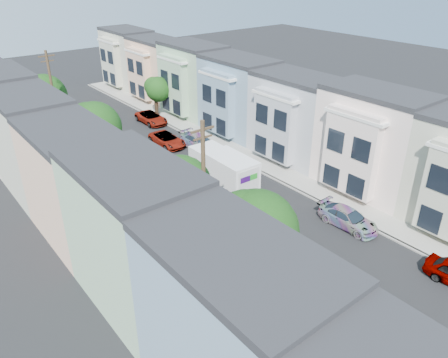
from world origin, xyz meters
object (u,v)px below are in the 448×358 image
object	(u,v)px
tree_far_r	(157,90)
tree_b	(255,233)
parked_left_d	(148,193)
parked_right_b	(348,218)
parked_left_b	(357,349)
tree_c	(179,189)
parked_left_c	(254,272)
fedex_truck	(224,169)
lead_sedan	(167,140)
utility_pole_far	(54,100)
tree_d	(94,129)
tree_e	(44,96)
parked_right_d	(151,118)
parked_right_c	(199,142)
utility_pole_near	(204,198)

from	to	relation	value
tree_far_r	tree_b	bearing A→B (deg)	-112.11
parked_left_d	parked_right_b	xyz separation A→B (m)	(9.80, -12.89, 0.03)
parked_left_b	tree_c	bearing A→B (deg)	90.12
tree_far_r	parked_left_c	bearing A→B (deg)	-110.82
fedex_truck	lead_sedan	distance (m)	11.50
utility_pole_far	tree_d	bearing A→B (deg)	-90.01
fedex_truck	lead_sedan	xyz separation A→B (m)	(1.28, 11.37, -1.19)
parked_left_c	tree_e	bearing A→B (deg)	98.47
parked_right_b	tree_b	bearing A→B (deg)	-173.36
tree_far_r	parked_left_b	world-z (taller)	tree_far_r
parked_left_c	parked_right_d	size ratio (longest dim) A/B	1.08
parked_left_d	parked_right_c	size ratio (longest dim) A/B	0.97
tree_e	parked_left_c	size ratio (longest dim) A/B	1.33
parked_left_c	parked_right_d	distance (m)	31.08
tree_e	fedex_truck	world-z (taller)	tree_e
tree_d	parked_right_d	bearing A→B (deg)	41.82
tree_d	tree_far_r	world-z (taller)	tree_d
lead_sedan	parked_right_d	distance (m)	7.59
fedex_truck	parked_right_d	distance (m)	18.99
tree_b	utility_pole_near	xyz separation A→B (m)	(0.00, 4.64, 0.10)
tree_d	parked_right_b	xyz separation A→B (m)	(11.20, -19.26, -4.17)
fedex_truck	parked_left_c	distance (m)	12.60
tree_b	fedex_truck	size ratio (longest dim) A/B	1.06
tree_far_r	parked_right_b	bearing A→B (deg)	-93.71
tree_c	tree_e	size ratio (longest dim) A/B	0.95
parked_left_c	tree_far_r	bearing A→B (deg)	75.18
lead_sedan	tree_far_r	bearing A→B (deg)	64.39
tree_d	utility_pole_near	bearing A→B (deg)	-89.99
parked_right_b	parked_right_d	xyz separation A→B (m)	(0.00, 29.28, -0.01)
tree_d	parked_right_d	size ratio (longest dim) A/B	1.46
parked_left_b	parked_right_d	size ratio (longest dim) A/B	1.09
parked_left_d	tree_d	bearing A→B (deg)	99.31
utility_pole_near	parked_right_c	xyz separation A→B (m)	(11.20, 16.27, -4.41)
parked_right_c	parked_left_c	bearing A→B (deg)	-119.22
utility_pole_near	utility_pole_far	distance (m)	26.00
tree_b	parked_left_d	bearing A→B (deg)	84.50
parked_left_c	parked_left_b	bearing A→B (deg)	-84.00
tree_c	utility_pole_far	world-z (taller)	utility_pole_far
parked_left_c	parked_right_b	size ratio (longest dim) A/B	1.16
parked_left_d	parked_right_c	bearing A→B (deg)	29.79
parked_left_d	parked_right_b	bearing A→B (deg)	-55.87
tree_c	parked_right_c	size ratio (longest dim) A/B	1.38
parked_right_b	tree_d	bearing A→B (deg)	118.31
tree_c	utility_pole_near	size ratio (longest dim) A/B	0.68
tree_c	parked_right_c	xyz separation A→B (m)	(11.20, 13.38, -3.82)
tree_c	parked_right_d	world-z (taller)	tree_c
tree_e	tree_far_r	size ratio (longest dim) A/B	1.40
tree_far_r	parked_right_c	bearing A→B (deg)	-99.78
parked_left_c	parked_left_d	xyz separation A→B (m)	(0.00, 13.11, -0.08)
fedex_truck	parked_left_c	world-z (taller)	fedex_truck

